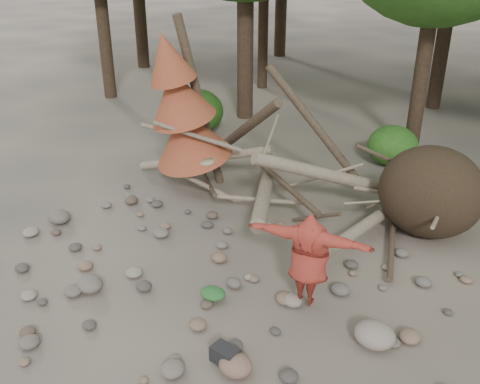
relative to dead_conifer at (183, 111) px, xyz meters
The scene contains 13 objects.
ground 5.05m from the dead_conifer, 47.26° to the right, with size 120.00×120.00×0.00m, color #514C44.
deadfall_pile 5.33m from the dead_conifer, ahead, with size 8.55×5.24×3.30m.
dead_conifer is the anchor object (origin of this frame).
bush_left 4.72m from the dead_conifer, 121.92° to the left, with size 1.80×1.80×1.44m, color #245216.
bush_mid 6.11m from the dead_conifer, 48.52° to the left, with size 1.40×1.40×1.12m, color #30681E.
frisbee_thrower 5.43m from the dead_conifer, 30.67° to the right, with size 3.47×0.89×2.10m.
backpack 6.54m from the dead_conifer, 48.46° to the right, with size 0.40×0.27×0.27m, color black.
cloth_green 5.03m from the dead_conifer, 47.90° to the right, with size 0.47×0.39×0.17m, color #266028.
cloth_orange 6.56m from the dead_conifer, 46.75° to the right, with size 0.28×0.23×0.10m, color #A73B1C.
boulder_front_left 4.88m from the dead_conifer, 76.68° to the right, with size 0.48×0.44×0.29m, color #685F56.
boulder_front_right 6.72m from the dead_conifer, 47.36° to the right, with size 0.51×0.46×0.31m, color #806250.
boulder_mid_right 6.93m from the dead_conifer, 27.54° to the right, with size 0.66×0.59×0.39m, color gray.
boulder_mid_left 3.74m from the dead_conifer, 117.06° to the right, with size 0.51×0.46×0.31m, color #635B53.
Camera 1 is at (4.37, -6.44, 5.81)m, focal length 40.00 mm.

